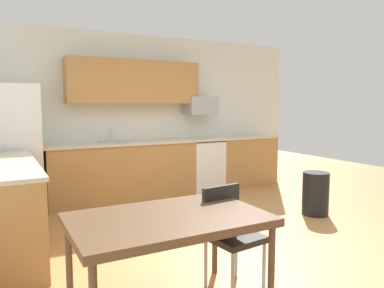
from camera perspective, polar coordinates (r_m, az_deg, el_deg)
ground_plane at (r=4.41m, az=6.34°, el=-14.31°), size 12.00×12.00×0.00m
wall_back at (r=6.49m, az=-6.90°, el=4.46°), size 5.80×0.10×2.70m
cabinet_run_back at (r=6.07m, az=-10.59°, el=-4.27°), size 2.37×0.60×0.90m
cabinet_run_back_right at (r=7.14m, az=7.92°, el=-2.66°), size 1.18×0.60×0.90m
cabinet_run_left at (r=4.34m, az=-26.85°, el=-9.06°), size 0.60×2.00×0.90m
countertop_back at (r=6.19m, az=-5.68°, el=0.41°), size 4.80×0.64×0.04m
countertop_left at (r=4.24m, az=-27.16°, el=-2.91°), size 0.64×2.00×0.04m
upper_cabinets_back at (r=6.19m, az=-8.85°, el=9.45°), size 2.20×0.34×0.70m
refrigerator at (r=5.65m, az=-26.22°, el=-0.91°), size 0.76×0.70×1.81m
oven_range at (r=6.66m, az=1.70°, el=-3.20°), size 0.60×0.60×0.91m
microwave at (r=6.65m, az=1.30°, el=5.95°), size 0.54×0.36×0.32m
sink_basin at (r=5.97m, az=-11.81°, el=-0.29°), size 0.48×0.40×0.14m
sink_faucet at (r=6.13m, az=-12.31°, el=1.36°), size 0.02×0.02×0.24m
dining_table at (r=2.75m, az=-3.68°, el=-12.17°), size 1.40×0.90×0.74m
chair_near_table at (r=3.18m, az=5.78°, el=-12.89°), size 0.45×0.45×0.85m
trash_bin at (r=5.46m, az=18.56°, el=-7.26°), size 0.36×0.36×0.60m
floor_mat at (r=5.51m, az=-10.36°, el=-10.09°), size 0.70×0.50×0.01m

